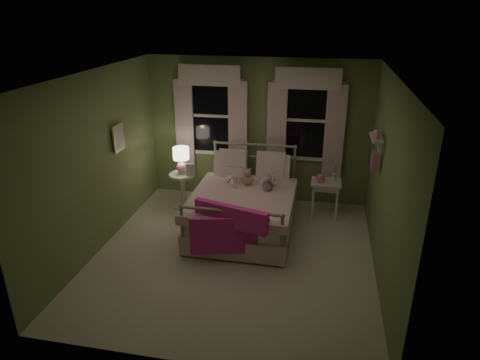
% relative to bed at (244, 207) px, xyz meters
% --- Properties ---
extents(room_shell, '(4.20, 4.20, 4.20)m').
position_rel_bed_xyz_m(room_shell, '(0.00, -0.83, 0.92)').
color(room_shell, white).
rests_on(room_shell, ground).
extents(bed, '(1.58, 2.04, 1.18)m').
position_rel_bed_xyz_m(bed, '(0.00, 0.00, 0.00)').
color(bed, white).
rests_on(bed, ground).
extents(pink_throw, '(1.09, 0.41, 0.71)m').
position_rel_bed_xyz_m(pink_throw, '(0.00, -1.03, 0.23)').
color(pink_throw, '#FB31AB').
rests_on(pink_throw, bed).
extents(child_left, '(0.31, 0.25, 0.75)m').
position_rel_bed_xyz_m(child_left, '(-0.28, 0.42, 0.56)').
color(child_left, '#F7D1DD').
rests_on(child_left, bed).
extents(child_right, '(0.43, 0.36, 0.79)m').
position_rel_bed_xyz_m(child_right, '(0.28, 0.42, 0.58)').
color(child_right, '#F7D1DD').
rests_on(child_right, bed).
extents(book_left, '(0.21, 0.13, 0.26)m').
position_rel_bed_xyz_m(book_left, '(-0.28, 0.17, 0.58)').
color(book_left, beige).
rests_on(book_left, child_left).
extents(book_right, '(0.20, 0.12, 0.26)m').
position_rel_bed_xyz_m(book_right, '(0.28, 0.17, 0.54)').
color(book_right, beige).
rests_on(book_right, child_right).
extents(teddy_bear, '(0.23, 0.18, 0.31)m').
position_rel_bed_xyz_m(teddy_bear, '(-0.00, 0.26, 0.41)').
color(teddy_bear, tan).
rests_on(teddy_bear, bed).
extents(nightstand_left, '(0.46, 0.46, 0.65)m').
position_rel_bed_xyz_m(nightstand_left, '(-1.23, 0.58, 0.03)').
color(nightstand_left, white).
rests_on(nightstand_left, ground).
extents(table_lamp, '(0.28, 0.28, 0.46)m').
position_rel_bed_xyz_m(table_lamp, '(-1.23, 0.58, 0.57)').
color(table_lamp, pink).
rests_on(table_lamp, nightstand_left).
extents(book_nightstand, '(0.19, 0.24, 0.02)m').
position_rel_bed_xyz_m(book_nightstand, '(-1.13, 0.50, 0.27)').
color(book_nightstand, beige).
rests_on(book_nightstand, nightstand_left).
extents(nightstand_right, '(0.50, 0.40, 0.64)m').
position_rel_bed_xyz_m(nightstand_right, '(1.28, 0.71, 0.17)').
color(nightstand_right, white).
rests_on(nightstand_right, ground).
extents(pink_toy, '(0.14, 0.18, 0.14)m').
position_rel_bed_xyz_m(pink_toy, '(1.18, 0.71, 0.32)').
color(pink_toy, pink).
rests_on(pink_toy, nightstand_right).
extents(bud_vase, '(0.06, 0.06, 0.28)m').
position_rel_bed_xyz_m(bud_vase, '(1.40, 0.76, 0.41)').
color(bud_vase, white).
rests_on(bud_vase, nightstand_right).
extents(window_left, '(1.34, 0.13, 1.96)m').
position_rel_bed_xyz_m(window_left, '(-0.85, 1.20, 1.24)').
color(window_left, black).
rests_on(window_left, room_shell).
extents(window_right, '(1.34, 0.13, 1.96)m').
position_rel_bed_xyz_m(window_right, '(0.85, 1.20, 1.24)').
color(window_right, black).
rests_on(window_right, room_shell).
extents(wall_shelf, '(0.15, 0.50, 0.60)m').
position_rel_bed_xyz_m(wall_shelf, '(1.90, -0.12, 1.14)').
color(wall_shelf, white).
rests_on(wall_shelf, room_shell).
extents(framed_picture, '(0.03, 0.32, 0.42)m').
position_rel_bed_xyz_m(framed_picture, '(-1.95, -0.23, 1.12)').
color(framed_picture, beige).
rests_on(framed_picture, room_shell).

